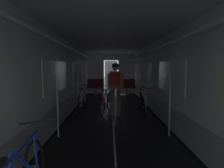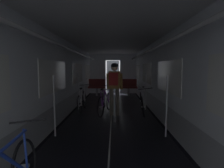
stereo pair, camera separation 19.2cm
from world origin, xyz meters
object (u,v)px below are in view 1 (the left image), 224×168
object	(u,v)px
bicycle_white	(83,101)
bicycle_purple_in_aisle	(106,102)
person_cyclist_aisle	(115,83)
bench_seat_far_left	(95,86)
bench_seat_far_right	(127,86)
bicycle_silver	(143,102)

from	to	relation	value
bicycle_white	bicycle_purple_in_aisle	distance (m)	0.89
bicycle_white	bicycle_purple_in_aisle	world-z (taller)	bicycle_white
person_cyclist_aisle	bicycle_purple_in_aisle	world-z (taller)	person_cyclist_aisle
bench_seat_far_left	bench_seat_far_right	world-z (taller)	same
bench_seat_far_left	bench_seat_far_right	size ratio (longest dim) A/B	1.00
bench_seat_far_left	bicycle_white	world-z (taller)	bench_seat_far_left
person_cyclist_aisle	bicycle_purple_in_aisle	distance (m)	0.80
bench_seat_far_left	person_cyclist_aisle	bearing A→B (deg)	-76.65
bench_seat_far_right	bicycle_silver	bearing A→B (deg)	-87.54
person_cyclist_aisle	bicycle_purple_in_aisle	bearing A→B (deg)	139.97
bicycle_white	bench_seat_far_left	bearing A→B (deg)	87.40
person_cyclist_aisle	bicycle_white	bearing A→B (deg)	155.68
bench_seat_far_right	bicycle_purple_in_aisle	world-z (taller)	bench_seat_far_right
bench_seat_far_right	person_cyclist_aisle	world-z (taller)	person_cyclist_aisle
bicycle_white	bicycle_purple_in_aisle	bearing A→B (deg)	-17.10
bicycle_silver	bicycle_purple_in_aisle	xyz separation A→B (m)	(-1.29, -0.07, 0.00)
bench_seat_far_right	bicycle_silver	world-z (taller)	same
bicycle_white	person_cyclist_aisle	xyz separation A→B (m)	(1.16, -0.53, 0.69)
bicycle_silver	person_cyclist_aisle	size ratio (longest dim) A/B	0.98
bench_seat_far_right	bicycle_purple_in_aisle	size ratio (longest dim) A/B	0.59
bicycle_silver	bench_seat_far_right	bearing A→B (deg)	92.46
bench_seat_far_right	bicycle_white	world-z (taller)	bench_seat_far_right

